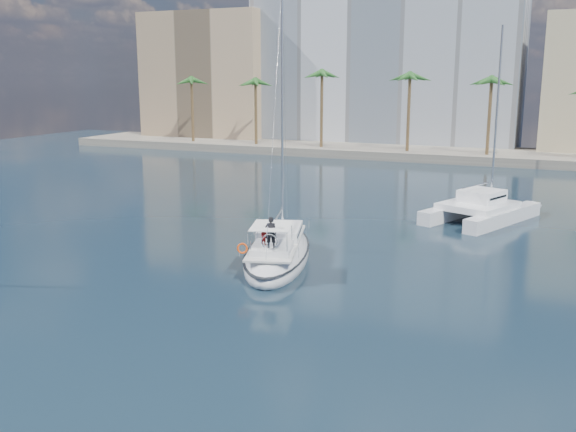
% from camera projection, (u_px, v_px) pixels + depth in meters
% --- Properties ---
extents(ground, '(160.00, 160.00, 0.00)m').
position_uv_depth(ground, '(263.00, 280.00, 36.88)').
color(ground, black).
rests_on(ground, ground).
extents(quay, '(120.00, 14.00, 1.20)m').
position_uv_depth(quay, '(445.00, 154.00, 91.55)').
color(quay, gray).
rests_on(quay, ground).
extents(building_modern, '(42.00, 16.00, 28.00)m').
position_uv_depth(building_modern, '(388.00, 60.00, 104.06)').
color(building_modern, silver).
rests_on(building_modern, ground).
extents(building_tan_left, '(22.00, 14.00, 22.00)m').
position_uv_depth(building_tan_left, '(214.00, 79.00, 112.61)').
color(building_tan_left, tan).
rests_on(building_tan_left, ground).
extents(palm_left, '(3.60, 3.60, 12.30)m').
position_uv_depth(palm_left, '(221.00, 84.00, 98.92)').
color(palm_left, brown).
rests_on(palm_left, ground).
extents(palm_centre, '(3.60, 3.60, 12.30)m').
position_uv_depth(palm_centre, '(444.00, 85.00, 85.88)').
color(palm_centre, brown).
rests_on(palm_centre, ground).
extents(main_sloop, '(7.26, 12.85, 18.18)m').
position_uv_depth(main_sloop, '(278.00, 253.00, 40.50)').
color(main_sloop, white).
rests_on(main_sloop, ground).
extents(catamaran, '(8.77, 11.61, 15.38)m').
position_uv_depth(catamaran, '(480.00, 207.00, 51.87)').
color(catamaran, white).
rests_on(catamaran, ground).
extents(seagull, '(1.04, 0.45, 0.19)m').
position_uv_depth(seagull, '(267.00, 267.00, 36.97)').
color(seagull, silver).
rests_on(seagull, ground).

